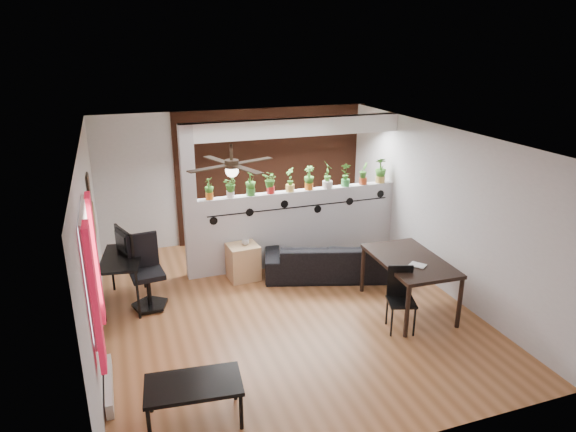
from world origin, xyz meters
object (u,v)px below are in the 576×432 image
(potted_plant_0, at_px, (209,188))
(dining_table, at_px, (410,264))
(potted_plant_4, at_px, (290,179))
(office_chair, at_px, (147,277))
(ceiling_fan, at_px, (232,167))
(potted_plant_5, at_px, (309,177))
(coffee_table, at_px, (193,387))
(potted_plant_2, at_px, (251,183))
(cube_shelf, at_px, (243,262))
(computer_desk, at_px, (122,261))
(folding_chair, at_px, (401,293))
(potted_plant_8, at_px, (363,173))
(cup, at_px, (246,242))
(potted_plant_9, at_px, (381,170))
(potted_plant_1, at_px, (230,186))
(sofa, at_px, (327,260))
(potted_plant_6, at_px, (328,174))
(potted_plant_3, at_px, (271,181))

(potted_plant_0, xyz_separation_m, dining_table, (2.51, -2.14, -0.83))
(potted_plant_0, height_order, potted_plant_4, potted_plant_4)
(office_chair, bearing_deg, ceiling_fan, -42.12)
(potted_plant_5, bearing_deg, coffee_table, -127.25)
(potted_plant_2, height_order, cube_shelf, potted_plant_2)
(computer_desk, relative_size, office_chair, 1.04)
(potted_plant_5, bearing_deg, folding_chair, -82.03)
(potted_plant_2, distance_m, coffee_table, 4.01)
(potted_plant_8, bearing_deg, cup, -171.62)
(potted_plant_9, relative_size, coffee_table, 0.44)
(potted_plant_8, bearing_deg, ceiling_fan, -147.53)
(ceiling_fan, height_order, potted_plant_0, ceiling_fan)
(folding_chair, bearing_deg, coffee_table, -162.89)
(dining_table, bearing_deg, cube_shelf, 138.92)
(potted_plant_1, relative_size, sofa, 0.19)
(cup, height_order, coffee_table, cup)
(potted_plant_0, xyz_separation_m, folding_chair, (2.11, -2.57, -1.01))
(ceiling_fan, xyz_separation_m, potted_plant_9, (3.18, 1.80, -0.72))
(sofa, relative_size, folding_chair, 2.19)
(folding_chair, bearing_deg, potted_plant_6, 90.18)
(potted_plant_5, distance_m, coffee_table, 4.54)
(potted_plant_5, xyz_separation_m, cube_shelf, (-1.31, -0.34, -1.27))
(potted_plant_9, bearing_deg, ceiling_fan, -150.49)
(sofa, bearing_deg, potted_plant_6, -94.48)
(ceiling_fan, bearing_deg, potted_plant_3, 59.19)
(computer_desk, bearing_deg, potted_plant_9, 7.31)
(potted_plant_0, bearing_deg, potted_plant_6, 0.00)
(ceiling_fan, bearing_deg, potted_plant_5, 45.39)
(potted_plant_2, xyz_separation_m, cube_shelf, (-0.25, -0.34, -1.27))
(cube_shelf, xyz_separation_m, coffee_table, (-1.35, -3.15, 0.12))
(potted_plant_6, bearing_deg, potted_plant_0, 180.00)
(cube_shelf, bearing_deg, cup, -4.49)
(potted_plant_0, relative_size, potted_plant_8, 0.93)
(potted_plant_2, relative_size, potted_plant_6, 0.86)
(potted_plant_0, bearing_deg, cube_shelf, -37.09)
(potted_plant_2, distance_m, potted_plant_3, 0.35)
(computer_desk, bearing_deg, potted_plant_3, 13.25)
(potted_plant_5, bearing_deg, potted_plant_8, 0.00)
(potted_plant_2, relative_size, potted_plant_9, 0.90)
(ceiling_fan, distance_m, potted_plant_8, 3.44)
(ceiling_fan, height_order, cube_shelf, ceiling_fan)
(potted_plant_1, xyz_separation_m, computer_desk, (-1.82, -0.59, -0.84))
(potted_plant_0, relative_size, cup, 3.04)
(potted_plant_8, xyz_separation_m, folding_chair, (-0.69, -2.57, -1.03))
(potted_plant_3, bearing_deg, cube_shelf, -150.61)
(ceiling_fan, xyz_separation_m, potted_plant_3, (1.07, 1.80, -0.76))
(office_chair, bearing_deg, potted_plant_5, 15.13)
(potted_plant_5, xyz_separation_m, coffee_table, (-2.66, -3.49, -1.15))
(potted_plant_2, bearing_deg, office_chair, -156.98)
(potted_plant_1, relative_size, potted_plant_3, 0.95)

